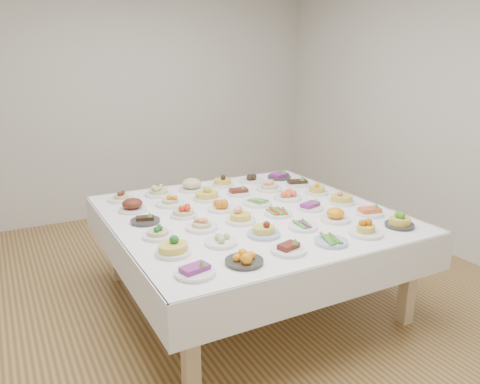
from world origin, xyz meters
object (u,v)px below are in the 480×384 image
display_table (249,221)px  dish_0 (195,268)px  dish_18 (145,219)px  dish_35 (279,174)px

display_table → dish_0: bearing=-134.8°
dish_0 → dish_18: (0.01, 0.96, -0.01)m
dish_35 → display_table: bearing=-135.0°
display_table → dish_18: size_ratio=9.97×
dish_18 → dish_0: bearing=-90.6°
dish_0 → dish_35: size_ratio=1.00×
dish_18 → dish_35: size_ratio=0.92×
dish_18 → dish_35: bearing=21.7°
display_table → dish_0: dish_0 is taller
display_table → dish_0: size_ratio=9.17×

